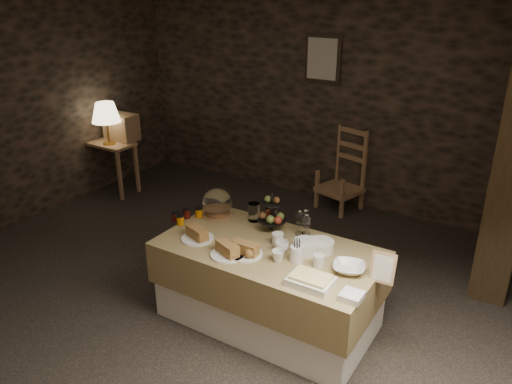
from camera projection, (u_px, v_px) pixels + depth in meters
The scene contains 27 objects.
ground_plane at pixel (212, 292), 4.49m from camera, with size 5.50×5.00×0.01m, color black.
room_shell at pixel (205, 123), 3.89m from camera, with size 5.52×5.02×2.60m.
buffet_table at pixel (268, 279), 3.97m from camera, with size 1.72×0.91×0.68m.
console_table at pixel (111, 152), 6.44m from camera, with size 0.63×0.36×0.68m.
table_lamp at pixel (106, 113), 6.17m from camera, with size 0.36×0.36×0.53m.
wine_rack at pixel (121, 127), 6.44m from camera, with size 0.42×0.26×0.34m, color #9C7448.
chair at pixel (343, 173), 6.04m from camera, with size 0.57×0.55×0.77m.
framed_picture at pixel (323, 59), 5.81m from camera, with size 0.45×0.04×0.55m.
plate_stack_a at pixel (306, 247), 3.77m from camera, with size 0.19×0.19×0.10m, color white.
plate_stack_b at pixel (321, 246), 3.80m from camera, with size 0.20×0.20×0.09m, color white.
cutlery_holder at pixel (297, 254), 3.65m from camera, with size 0.10×0.10×0.12m, color white.
cup_a at pixel (282, 246), 3.78m from camera, with size 0.11×0.11×0.09m, color white.
cup_b at pixel (278, 256), 3.65m from camera, with size 0.10×0.10×0.09m, color white.
mug_c at pixel (278, 239), 3.89m from camera, with size 0.09×0.09×0.10m, color white.
mug_d at pixel (319, 260), 3.59m from camera, with size 0.08×0.08×0.09m, color white.
bowl at pixel (349, 268), 3.53m from camera, with size 0.23×0.23×0.06m, color white.
cake_dome at pixel (217, 204), 4.35m from camera, with size 0.26×0.26×0.26m.
fruit_stand at pixel (272, 216), 4.08m from camera, with size 0.24×0.24×0.34m.
bread_platter_left at pixel (197, 235), 3.97m from camera, with size 0.26×0.26×0.11m.
bread_platter_center at pixel (228, 251), 3.73m from camera, with size 0.26×0.26×0.11m.
bread_platter_right at pixel (246, 250), 3.74m from camera, with size 0.26×0.26×0.11m.
jam_jars at pixel (185, 216), 4.29m from camera, with size 0.18×0.26×0.07m.
tart_dish at pixel (311, 280), 3.38m from camera, with size 0.30×0.22×0.07m.
square_dish at pixel (352, 296), 3.22m from camera, with size 0.14×0.14×0.04m, color white.
menu_frame at pixel (383, 268), 3.41m from camera, with size 0.17×0.02×0.22m, color #9C7448.
storage_jar_a at pixel (254, 212), 4.26m from camera, with size 0.10×0.10×0.16m, color white.
storage_jar_b at pixel (271, 216), 4.22m from camera, with size 0.09×0.09×0.14m, color white.
Camera 1 is at (2.35, -3.00, 2.58)m, focal length 35.00 mm.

